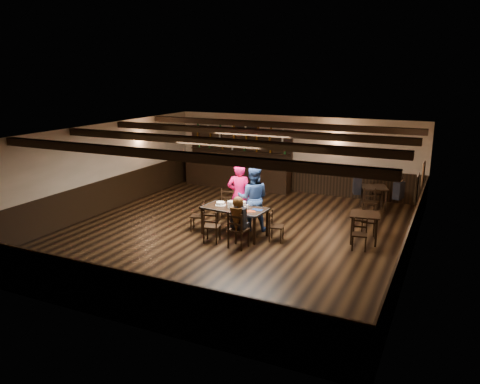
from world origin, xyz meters
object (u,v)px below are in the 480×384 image
at_px(woman_pink, 239,196).
at_px(man_blue, 253,198).
at_px(chair_near_left, 211,224).
at_px(dining_table, 235,210).
at_px(chair_near_right, 237,227).
at_px(cake, 220,204).
at_px(bar_counter, 238,168).

relative_size(woman_pink, man_blue, 1.02).
bearing_deg(chair_near_left, woman_pink, 85.77).
distance_m(dining_table, man_blue, 0.70).
height_order(chair_near_right, woman_pink, woman_pink).
bearing_deg(chair_near_left, dining_table, 70.00).
xyz_separation_m(man_blue, cake, (-0.70, -0.57, -0.09)).
distance_m(chair_near_left, chair_near_right, 0.76).
bearing_deg(bar_counter, dining_table, -65.55).
xyz_separation_m(chair_near_left, cake, (-0.16, 0.84, 0.31)).
distance_m(chair_near_left, bar_counter, 5.95).
bearing_deg(chair_near_left, cake, 101.05).
bearing_deg(man_blue, woman_pink, -22.91).
xyz_separation_m(dining_table, man_blue, (0.25, 0.62, 0.21)).
distance_m(dining_table, chair_near_left, 0.86).
bearing_deg(bar_counter, cake, -69.89).
relative_size(cake, bar_counter, 0.07).
relative_size(chair_near_left, man_blue, 0.47).
distance_m(chair_near_left, cake, 0.90).
bearing_deg(cake, chair_near_left, -78.95).
height_order(chair_near_left, woman_pink, woman_pink).
bearing_deg(dining_table, man_blue, 67.92).
bearing_deg(man_blue, cake, 21.64).
distance_m(dining_table, bar_counter, 5.32).
xyz_separation_m(woman_pink, cake, (-0.27, -0.61, -0.11)).
relative_size(man_blue, bar_counter, 0.41).
height_order(chair_near_left, chair_near_right, chair_near_right).
bearing_deg(man_blue, chair_near_left, 51.59).
xyz_separation_m(dining_table, cake, (-0.45, 0.05, 0.11)).
distance_m(cake, bar_counter, 5.10).
distance_m(chair_near_right, cake, 1.32).
bearing_deg(bar_counter, chair_near_right, -64.86).
bearing_deg(woman_pink, chair_near_left, 70.51).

